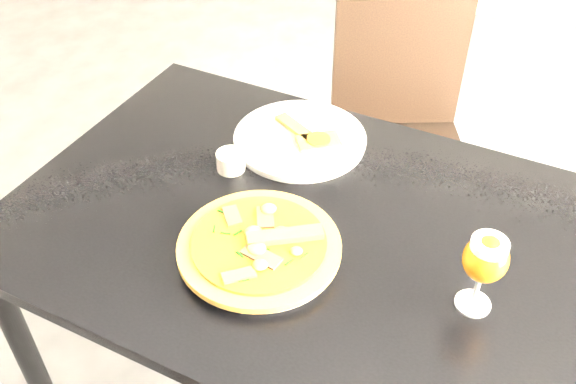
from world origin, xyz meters
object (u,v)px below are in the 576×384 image
(beer_glass, at_px, (486,259))
(dining_table, at_px, (310,255))
(pizza, at_px, (260,245))
(chair_far, at_px, (398,140))

(beer_glass, bearing_deg, dining_table, 160.22)
(pizza, relative_size, beer_glass, 1.94)
(dining_table, xyz_separation_m, chair_far, (0.09, 0.69, -0.18))
(pizza, bearing_deg, dining_table, 56.86)
(dining_table, distance_m, pizza, 0.17)
(chair_far, bearing_deg, beer_glass, -91.85)
(dining_table, height_order, beer_glass, beer_glass)
(chair_far, bearing_deg, dining_table, -115.01)
(dining_table, distance_m, chair_far, 0.72)
(dining_table, xyz_separation_m, beer_glass, (0.32, -0.11, 0.20))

